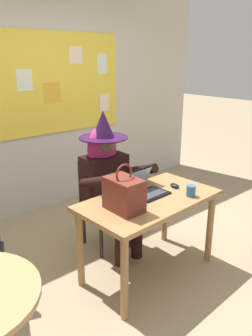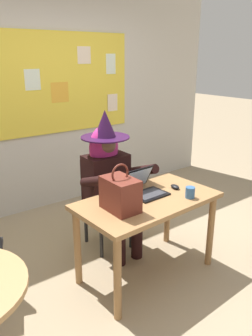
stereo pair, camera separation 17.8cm
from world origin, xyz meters
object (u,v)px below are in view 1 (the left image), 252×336
chair_at_desk (102,198)px  laptop (145,187)px  desk_main (149,209)px  handbag (124,194)px  computer_mouse (174,185)px  coffee_mug (191,191)px  person_costumed (108,175)px

chair_at_desk → laptop: bearing=9.6°
desk_main → handbag: 0.40m
computer_mouse → handbag: handbag is taller
desk_main → laptop: (0.05, 0.11, 0.16)m
laptop → coffee_mug: 0.39m
desk_main → chair_at_desk: size_ratio=1.38×
chair_at_desk → computer_mouse: 0.78m
person_costumed → computer_mouse: (0.35, -0.54, -0.03)m
handbag → person_costumed: bearing=62.9°
computer_mouse → person_costumed: bearing=132.0°
laptop → handbag: 0.40m
computer_mouse → chair_at_desk: bearing=126.4°
laptop → desk_main: bearing=-119.2°
coffee_mug → handbag: bearing=165.0°
chair_at_desk → coffee_mug: size_ratio=9.44×
desk_main → person_costumed: bearing=90.4°
desk_main → coffee_mug: bearing=-33.9°
computer_mouse → laptop: bearing=174.1°
chair_at_desk → handbag: handbag is taller
laptop → handbag: size_ratio=0.90×
person_costumed → laptop: size_ratio=4.13×
laptop → computer_mouse: laptop is taller
person_costumed → handbag: bearing=-25.7°
handbag → coffee_mug: handbag is taller
handbag → coffee_mug: (0.61, -0.16, -0.09)m
chair_at_desk → handbag: 0.87m
desk_main → chair_at_desk: chair_at_desk is taller
desk_main → computer_mouse: computer_mouse is taller
chair_at_desk → computer_mouse: chair_at_desk is taller
desk_main → coffee_mug: 0.39m
laptop → handbag: (-0.37, -0.14, 0.09)m
person_costumed → coffee_mug: size_ratio=14.72×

